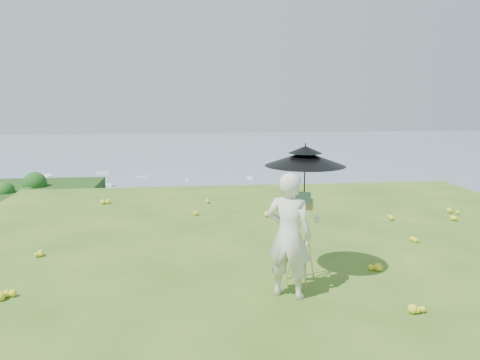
{
  "coord_description": "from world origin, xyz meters",
  "views": [
    {
      "loc": [
        -1.77,
        -8.02,
        2.91
      ],
      "look_at": [
        -0.74,
        1.34,
        1.21
      ],
      "focal_mm": 35.0,
      "sensor_mm": 36.0,
      "label": 1
    }
  ],
  "objects": [
    {
      "name": "ground",
      "position": [
        0.0,
        0.0,
        0.0
      ],
      "size": [
        14.0,
        14.0,
        0.0
      ],
      "primitive_type": "plane",
      "color": "#35601B",
      "rests_on": "ground"
    },
    {
      "name": "slope_trees",
      "position": [
        0.0,
        35.0,
        -15.0
      ],
      "size": [
        110.0,
        50.0,
        6.0
      ],
      "primitive_type": null,
      "color": "#1A4915",
      "rests_on": "forest_slope"
    },
    {
      "name": "shoreline_tier",
      "position": [
        0.0,
        75.0,
        -36.0
      ],
      "size": [
        170.0,
        28.0,
        8.0
      ],
      "primitive_type": "cube",
      "color": "#6E6B58",
      "rests_on": "bay_water"
    },
    {
      "name": "harbor_town",
      "position": [
        0.0,
        75.0,
        -29.5
      ],
      "size": [
        110.0,
        22.0,
        5.0
      ],
      "primitive_type": null,
      "color": "silver",
      "rests_on": "shoreline_tier"
    },
    {
      "name": "sun_umbrella",
      "position": [
        -0.01,
        -1.12,
        1.71
      ],
      "size": [
        1.66,
        1.66,
        1.0
      ],
      "primitive_type": null,
      "rotation": [
        0.0,
        0.0,
        -0.48
      ],
      "color": "black",
      "rests_on": "field_easel"
    },
    {
      "name": "wildflowers",
      "position": [
        0.0,
        0.25,
        0.06
      ],
      "size": [
        10.0,
        10.5,
        0.12
      ],
      "primitive_type": null,
      "color": "yellow",
      "rests_on": "ground"
    },
    {
      "name": "field_easel",
      "position": [
        -0.02,
        -1.15,
        0.73
      ],
      "size": [
        0.75,
        0.75,
        1.47
      ],
      "primitive_type": null,
      "rotation": [
        0.0,
        0.0,
        -0.46
      ],
      "color": "#AF9149",
      "rests_on": "ground"
    },
    {
      "name": "moored_boats",
      "position": [
        -12.5,
        161.0,
        -33.65
      ],
      "size": [
        140.0,
        140.0,
        0.7
      ],
      "primitive_type": null,
      "color": "white",
      "rests_on": "bay_water"
    },
    {
      "name": "bay_water",
      "position": [
        0.0,
        240.0,
        -34.0
      ],
      "size": [
        700.0,
        700.0,
        0.0
      ],
      "primitive_type": "plane",
      "color": "slate",
      "rests_on": "ground"
    },
    {
      "name": "painter",
      "position": [
        -0.36,
        -1.66,
        0.93
      ],
      "size": [
        0.81,
        0.72,
        1.85
      ],
      "primitive_type": "imported",
      "rotation": [
        0.0,
        0.0,
        2.63
      ],
      "color": "beige",
      "rests_on": "ground"
    },
    {
      "name": "painter_cap",
      "position": [
        -0.36,
        -1.66,
        1.8
      ],
      "size": [
        0.26,
        0.28,
        0.1
      ],
      "primitive_type": null,
      "rotation": [
        0.0,
        0.0,
        -0.35
      ],
      "color": "pink",
      "rests_on": "painter"
    }
  ]
}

